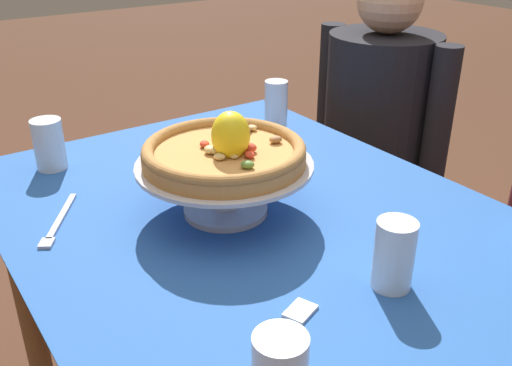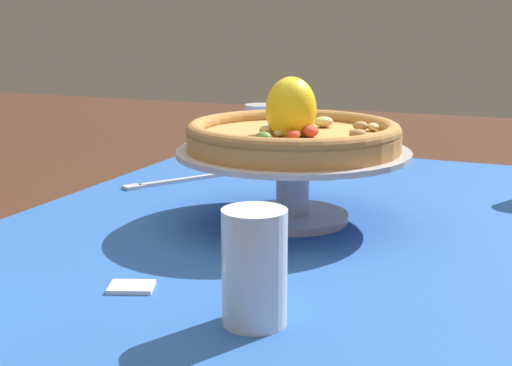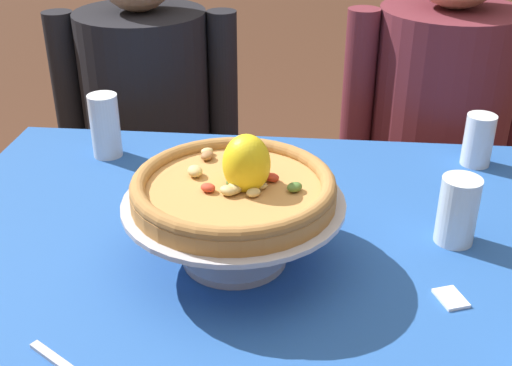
{
  "view_description": "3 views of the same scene",
  "coord_description": "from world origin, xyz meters",
  "px_view_note": "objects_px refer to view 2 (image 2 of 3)",
  "views": [
    {
      "loc": [
        0.81,
        -0.56,
        1.3
      ],
      "look_at": [
        -0.01,
        0.01,
        0.81
      ],
      "focal_mm": 39.9,
      "sensor_mm": 36.0,
      "label": 1
    },
    {
      "loc": [
        0.92,
        0.31,
        1.05
      ],
      "look_at": [
        0.01,
        -0.08,
        0.81
      ],
      "focal_mm": 49.83,
      "sensor_mm": 36.0,
      "label": 2
    },
    {
      "loc": [
        0.08,
        -0.9,
        1.35
      ],
      "look_at": [
        -0.02,
        0.02,
        0.85
      ],
      "focal_mm": 45.53,
      "sensor_mm": 36.0,
      "label": 3
    }
  ],
  "objects_px": {
    "dinner_fork": "(170,182)",
    "pizza": "(293,133)",
    "water_glass_side_right": "(254,275)",
    "water_glass_front_left": "(261,136)",
    "pizza_stand": "(293,171)",
    "sugar_packet": "(132,287)"
  },
  "relations": [
    {
      "from": "pizza",
      "to": "water_glass_front_left",
      "type": "bearing_deg",
      "value": -151.87
    },
    {
      "from": "pizza_stand",
      "to": "water_glass_side_right",
      "type": "relative_size",
      "value": 2.94
    },
    {
      "from": "water_glass_front_left",
      "to": "dinner_fork",
      "type": "height_order",
      "value": "water_glass_front_left"
    },
    {
      "from": "pizza",
      "to": "water_glass_side_right",
      "type": "relative_size",
      "value": 2.67
    },
    {
      "from": "dinner_fork",
      "to": "sugar_packet",
      "type": "relative_size",
      "value": 3.68
    },
    {
      "from": "pizza_stand",
      "to": "water_glass_front_left",
      "type": "bearing_deg",
      "value": -151.83
    },
    {
      "from": "water_glass_side_right",
      "to": "water_glass_front_left",
      "type": "height_order",
      "value": "water_glass_front_left"
    },
    {
      "from": "pizza_stand",
      "to": "sugar_packet",
      "type": "height_order",
      "value": "pizza_stand"
    },
    {
      "from": "water_glass_front_left",
      "to": "dinner_fork",
      "type": "relative_size",
      "value": 0.65
    },
    {
      "from": "pizza",
      "to": "dinner_fork",
      "type": "relative_size",
      "value": 1.71
    },
    {
      "from": "pizza",
      "to": "dinner_fork",
      "type": "distance_m",
      "value": 0.35
    },
    {
      "from": "pizza_stand",
      "to": "water_glass_side_right",
      "type": "bearing_deg",
      "value": 14.07
    },
    {
      "from": "pizza_stand",
      "to": "sugar_packet",
      "type": "distance_m",
      "value": 0.35
    },
    {
      "from": "dinner_fork",
      "to": "sugar_packet",
      "type": "distance_m",
      "value": 0.52
    },
    {
      "from": "pizza",
      "to": "water_glass_side_right",
      "type": "height_order",
      "value": "pizza"
    },
    {
      "from": "water_glass_side_right",
      "to": "pizza",
      "type": "bearing_deg",
      "value": -165.97
    },
    {
      "from": "sugar_packet",
      "to": "dinner_fork",
      "type": "bearing_deg",
      "value": -155.21
    },
    {
      "from": "pizza",
      "to": "water_glass_front_left",
      "type": "height_order",
      "value": "pizza"
    },
    {
      "from": "pizza",
      "to": "pizza_stand",
      "type": "bearing_deg",
      "value": -160.35
    },
    {
      "from": "pizza_stand",
      "to": "water_glass_side_right",
      "type": "distance_m",
      "value": 0.37
    },
    {
      "from": "pizza_stand",
      "to": "water_glass_side_right",
      "type": "height_order",
      "value": "water_glass_side_right"
    },
    {
      "from": "dinner_fork",
      "to": "pizza",
      "type": "bearing_deg",
      "value": 63.47
    }
  ]
}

